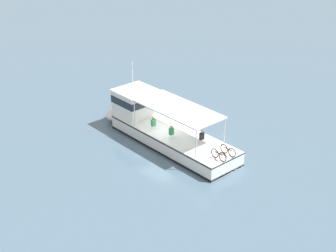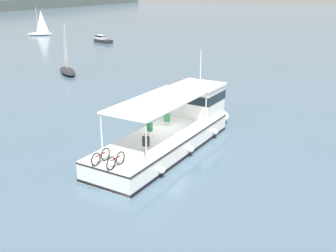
{
  "view_description": "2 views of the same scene",
  "coord_description": "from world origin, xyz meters",
  "views": [
    {
      "loc": [
        -22.83,
        23.95,
        17.39
      ],
      "look_at": [
        -0.35,
        -0.28,
        1.4
      ],
      "focal_mm": 53.7,
      "sensor_mm": 36.0,
      "label": 1
    },
    {
      "loc": [
        -20.1,
        -9.56,
        9.08
      ],
      "look_at": [
        -0.35,
        -0.28,
        1.4
      ],
      "focal_mm": 42.5,
      "sensor_mm": 36.0,
      "label": 2
    }
  ],
  "objects": [
    {
      "name": "sailboat_outer_anchorage",
      "position": [
        14.25,
        18.81,
        0.54
      ],
      "size": [
        4.17,
        4.57,
        5.4
      ],
      "color": "#232328",
      "rests_on": "ground"
    },
    {
      "name": "motorboat_horizon_east",
      "position": [
        37.43,
        29.88,
        0.54
      ],
      "size": [
        2.32,
        3.82,
        1.26
      ],
      "color": "#232328",
      "rests_on": "ground"
    },
    {
      "name": "sailboat_far_right",
      "position": [
        41.08,
        46.9,
        0.54
      ],
      "size": [
        3.7,
        4.83,
        5.4
      ],
      "color": "white",
      "rests_on": "ground"
    },
    {
      "name": "ground_plane",
      "position": [
        0.0,
        0.0,
        0.0
      ],
      "size": [
        400.0,
        400.0,
        0.0
      ],
      "primitive_type": "plane",
      "color": "slate"
    },
    {
      "name": "ferry_main",
      "position": [
        0.66,
        -0.38,
        1.02
      ],
      "size": [
        13.01,
        4.44,
        5.32
      ],
      "color": "white",
      "rests_on": "ground"
    }
  ]
}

